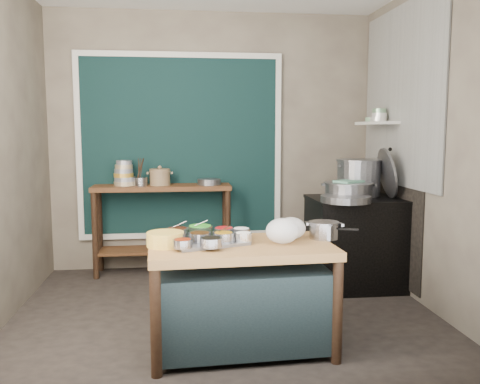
{
  "coord_description": "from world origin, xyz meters",
  "views": [
    {
      "loc": [
        -0.36,
        -4.13,
        1.52
      ],
      "look_at": [
        0.16,
        0.25,
        0.99
      ],
      "focal_mm": 38.0,
      "sensor_mm": 36.0,
      "label": 1
    }
  ],
  "objects": [
    {
      "name": "curtain_panel",
      "position": [
        -0.35,
        1.47,
        1.35
      ],
      "size": [
        2.1,
        0.02,
        1.9
      ],
      "primitive_type": "cube",
      "color": "black",
      "rests_on": "back_wall"
    },
    {
      "name": "stock_pot",
      "position": [
        1.41,
        0.73,
        1.06
      ],
      "size": [
        0.56,
        0.56,
        0.36
      ],
      "primitive_type": null,
      "rotation": [
        0.0,
        0.0,
        0.25
      ],
      "color": "gray",
      "rests_on": "stove_top"
    },
    {
      "name": "plastic_bag_a",
      "position": [
        0.34,
        -0.75,
        0.84
      ],
      "size": [
        0.3,
        0.28,
        0.18
      ],
      "primitive_type": "ellipsoid",
      "rotation": [
        0.0,
        0.0,
        0.43
      ],
      "color": "white",
      "rests_on": "prep_table"
    },
    {
      "name": "yellow_basin",
      "position": [
        -0.46,
        -0.74,
        0.8
      ],
      "size": [
        0.33,
        0.33,
        0.1
      ],
      "primitive_type": "cylinder",
      "rotation": [
        0.0,
        0.0,
        0.39
      ],
      "color": "yellow",
      "rests_on": "prep_table"
    },
    {
      "name": "shelf_bowl_stack",
      "position": [
        1.63,
        0.81,
        1.67
      ],
      "size": [
        0.16,
        0.16,
        0.13
      ],
      "color": "silver",
      "rests_on": "wall_shelf"
    },
    {
      "name": "bowl_stack",
      "position": [
        -0.94,
        1.3,
        1.07
      ],
      "size": [
        0.23,
        0.23,
        0.26
      ],
      "color": "tan",
      "rests_on": "back_counter"
    },
    {
      "name": "plastic_bag_b",
      "position": [
        0.43,
        -0.62,
        0.83
      ],
      "size": [
        0.23,
        0.2,
        0.16
      ],
      "primitive_type": "ellipsoid",
      "rotation": [
        0.0,
        0.0,
        -0.1
      ],
      "color": "white",
      "rests_on": "prep_table"
    },
    {
      "name": "prep_table",
      "position": [
        0.05,
        -0.74,
        0.38
      ],
      "size": [
        1.28,
        0.78,
        0.75
      ],
      "primitive_type": "cube",
      "rotation": [
        0.0,
        0.0,
        0.05
      ],
      "color": "olive",
      "rests_on": "floor"
    },
    {
      "name": "soot_patch",
      "position": [
        1.74,
        0.65,
        0.7
      ],
      "size": [
        0.01,
        1.3,
        1.3
      ],
      "primitive_type": "cube",
      "color": "black",
      "rests_on": "right_wall"
    },
    {
      "name": "ceramic_crock",
      "position": [
        -0.57,
        1.26,
        1.03
      ],
      "size": [
        0.24,
        0.24,
        0.15
      ],
      "primitive_type": null,
      "rotation": [
        0.0,
        0.0,
        -0.03
      ],
      "color": "brown",
      "rests_on": "back_counter"
    },
    {
      "name": "back_counter",
      "position": [
        -0.55,
        1.28,
        0.47
      ],
      "size": [
        1.45,
        0.4,
        0.95
      ],
      "primitive_type": "cube",
      "color": "#563018",
      "rests_on": "floor"
    },
    {
      "name": "curtain_frame",
      "position": [
        -0.35,
        1.46,
        1.35
      ],
      "size": [
        2.22,
        0.03,
        2.02
      ],
      "primitive_type": null,
      "color": "beige",
      "rests_on": "back_wall"
    },
    {
      "name": "wide_bowl",
      "position": [
        -0.05,
        1.26,
        0.98
      ],
      "size": [
        0.3,
        0.3,
        0.06
      ],
      "primitive_type": "cylinder",
      "rotation": [
        0.0,
        0.0,
        -0.21
      ],
      "color": "gray",
      "rests_on": "back_counter"
    },
    {
      "name": "pot_lid",
      "position": [
        1.62,
        0.53,
        1.12
      ],
      "size": [
        0.16,
        0.5,
        0.48
      ],
      "primitive_type": "cylinder",
      "rotation": [
        0.0,
        1.36,
        -0.09
      ],
      "color": "gray",
      "rests_on": "stove_top"
    },
    {
      "name": "condiment_bowls",
      "position": [
        -0.2,
        -0.68,
        0.8
      ],
      "size": [
        0.62,
        0.52,
        0.07
      ],
      "color": "gray",
      "rests_on": "condiment_tray"
    },
    {
      "name": "condiment_tray",
      "position": [
        -0.18,
        -0.7,
        0.76
      ],
      "size": [
        0.59,
        0.5,
        0.02
      ],
      "primitive_type": "cube",
      "rotation": [
        0.0,
        0.0,
        0.34
      ],
      "color": "gray",
      "rests_on": "prep_table"
    },
    {
      "name": "shallow_pan",
      "position": [
        1.13,
        0.28,
        0.91
      ],
      "size": [
        0.6,
        0.6,
        0.06
      ],
      "primitive_type": "cylinder",
      "rotation": [
        0.0,
        0.0,
        -0.41
      ],
      "color": "gray",
      "rests_on": "stove_top"
    },
    {
      "name": "wall_shelf",
      "position": [
        1.63,
        0.85,
        1.6
      ],
      "size": [
        0.22,
        0.7,
        0.03
      ],
      "primitive_type": "cube",
      "color": "beige",
      "rests_on": "right_wall"
    },
    {
      "name": "stove_block",
      "position": [
        1.35,
        0.55,
        0.42
      ],
      "size": [
        0.9,
        0.68,
        0.85
      ],
      "primitive_type": "cube",
      "color": "black",
      "rests_on": "floor"
    },
    {
      "name": "right_wall",
      "position": [
        1.76,
        0.0,
        1.4
      ],
      "size": [
        0.02,
        3.0,
        2.8
      ],
      "primitive_type": "cube",
      "color": "#796F5D",
      "rests_on": "floor"
    },
    {
      "name": "utensil_cup",
      "position": [
        -0.77,
        1.23,
        0.99
      ],
      "size": [
        0.18,
        0.18,
        0.09
      ],
      "primitive_type": "cylinder",
      "rotation": [
        0.0,
        0.0,
        -0.19
      ],
      "color": "gray",
      "rests_on": "back_counter"
    },
    {
      "name": "shelf_bowl_green",
      "position": [
        1.63,
        1.01,
        1.64
      ],
      "size": [
        0.13,
        0.13,
        0.04
      ],
      "primitive_type": "cylinder",
      "rotation": [
        0.0,
        0.0,
        0.08
      ],
      "color": "gray",
      "rests_on": "wall_shelf"
    },
    {
      "name": "floor",
      "position": [
        0.0,
        0.0,
        -0.01
      ],
      "size": [
        3.5,
        3.0,
        0.02
      ],
      "primitive_type": "cube",
      "color": "#302924",
      "rests_on": "ground"
    },
    {
      "name": "green_cloth",
      "position": [
        1.23,
        0.51,
        1.05
      ],
      "size": [
        0.31,
        0.29,
        0.02
      ],
      "primitive_type": "cube",
      "rotation": [
        0.0,
        0.0,
        0.53
      ],
      "color": "#528A74",
      "rests_on": "steamer"
    },
    {
      "name": "saucepan",
      "position": [
        0.67,
        -0.63,
        0.81
      ],
      "size": [
        0.29,
        0.29,
        0.12
      ],
      "primitive_type": null,
      "rotation": [
        0.0,
        0.0,
        -0.33
      ],
      "color": "gray",
      "rests_on": "prep_table"
    },
    {
      "name": "steamer",
      "position": [
        1.23,
        0.51,
        0.96
      ],
      "size": [
        0.57,
        0.57,
        0.16
      ],
      "primitive_type": null,
      "rotation": [
        0.0,
        0.0,
        -0.22
      ],
      "color": "gray",
      "rests_on": "stove_top"
    },
    {
      "name": "back_wall",
      "position": [
        0.0,
        1.51,
        1.4
      ],
      "size": [
        3.5,
        0.02,
        2.8
      ],
      "primitive_type": "cube",
      "color": "#796F5D",
      "rests_on": "floor"
    },
    {
      "name": "stove_top",
      "position": [
        1.35,
        0.55,
        0.86
      ],
      "size": [
        0.92,
        0.69,
        0.03
      ],
      "primitive_type": "cube",
      "color": "black",
      "rests_on": "stove_block"
    },
    {
      "name": "tile_panel",
      "position": [
        1.74,
        0.55,
        1.85
      ],
      "size": [
        0.02,
        1.7,
        1.7
      ],
      "primitive_type": "cube",
      "color": "#B2B2AA",
      "rests_on": "right_wall"
    }
  ]
}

